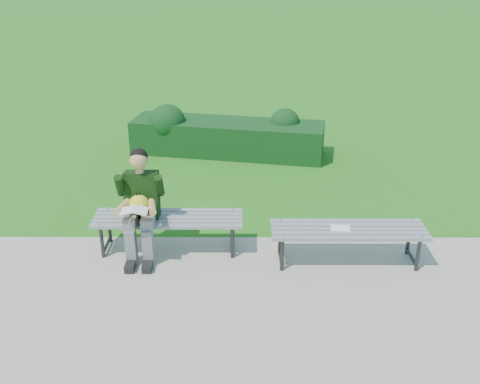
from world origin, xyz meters
TOP-DOWN VIEW (x-y plane):
  - ground at (0.00, 0.00)m, footprint 80.00×80.00m
  - walkway at (0.00, -1.75)m, footprint 30.00×3.50m
  - hedge at (-0.36, 3.28)m, footprint 3.58×1.50m
  - bench_left at (-0.92, -0.31)m, footprint 1.80×0.50m
  - bench_right at (1.22, -0.59)m, footprint 1.80×0.50m
  - seated_boy at (-1.22, -0.40)m, footprint 0.56×0.76m
  - paper_sheet at (1.12, -0.59)m, footprint 0.23×0.18m

SIDE VIEW (x-z plane):
  - ground at x=0.00m, z-range 0.00..0.00m
  - walkway at x=0.00m, z-range 0.00..0.02m
  - hedge at x=-0.36m, z-range -0.10..0.81m
  - bench_left at x=-0.92m, z-range 0.19..0.64m
  - bench_right at x=1.22m, z-range 0.19..0.64m
  - paper_sheet at x=1.12m, z-range 0.47..0.48m
  - seated_boy at x=-1.22m, z-range 0.06..1.37m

